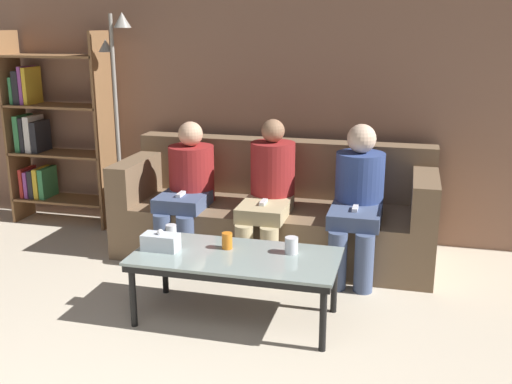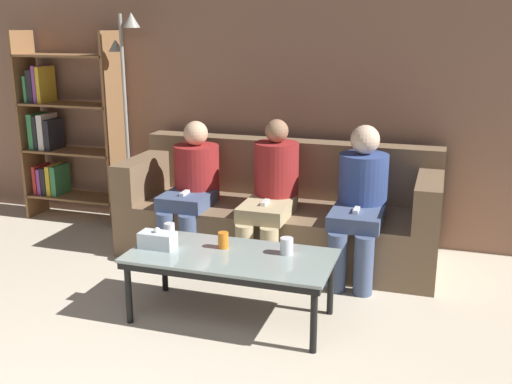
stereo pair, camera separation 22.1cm
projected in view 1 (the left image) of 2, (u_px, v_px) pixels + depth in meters
The scene contains 12 objects.
wall_back at pixel (290, 81), 4.90m from camera, with size 12.00×0.06×2.60m.
couch at pixel (276, 214), 4.70m from camera, with size 2.41×0.86×0.86m.
coffee_table at pixel (236, 261), 3.59m from camera, with size 1.23×0.58×0.42m.
cup_near_left at pixel (171, 232), 3.82m from camera, with size 0.07×0.07×0.10m.
cup_near_right at pixel (227, 241), 3.67m from camera, with size 0.07×0.07×0.10m.
cup_far_center at pixel (291, 245), 3.59m from camera, with size 0.08×0.08×0.10m.
tissue_box at pixel (161, 242), 3.65m from camera, with size 0.22×0.12×0.13m.
bookshelf at pixel (47, 133), 5.33m from camera, with size 0.92×0.32×1.70m.
standing_lamp at pixel (118, 102), 4.93m from camera, with size 0.31×0.26×1.84m.
seated_person_left_end at pixel (188, 185), 4.60m from camera, with size 0.35×0.64×1.04m.
seated_person_mid_left at pixel (269, 190), 4.41m from camera, with size 0.33×0.72×1.08m.
seated_person_mid_right at pixel (358, 195), 4.27m from camera, with size 0.35×0.71×1.07m.
Camera 1 is at (0.97, -0.97, 1.74)m, focal length 42.00 mm.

